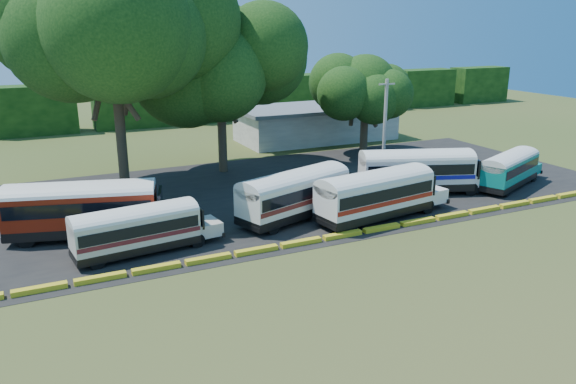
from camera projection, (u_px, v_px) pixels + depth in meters
name	position (u px, v px, depth m)	size (l,w,h in m)	color
ground	(286.00, 255.00, 33.45)	(160.00, 160.00, 0.00)	#2F4918
asphalt_strip	(233.00, 198.00, 44.25)	(64.00, 24.00, 0.02)	black
curb	(279.00, 246.00, 34.27)	(53.70, 0.45, 0.30)	yellow
terminal_building	(316.00, 123.00, 66.22)	(19.00, 9.00, 4.00)	silver
treeline_backdrop	(132.00, 104.00, 74.16)	(130.00, 4.00, 6.00)	black
bus_red	(86.00, 206.00, 35.57)	(11.56, 5.63, 3.69)	black
bus_cream_west	(139.00, 227.00, 33.15)	(9.16, 3.25, 2.95)	black
bus_cream_east	(296.00, 192.00, 39.09)	(10.88, 5.89, 3.49)	black
bus_white_red	(377.00, 192.00, 38.95)	(10.96, 4.14, 3.51)	black
bus_white_blue	(419.00, 169.00, 45.13)	(11.21, 6.19, 3.60)	black
bus_teal	(510.00, 167.00, 46.78)	(9.26, 5.63, 3.00)	black
tree_west	(111.00, 21.00, 41.87)	(13.79, 13.79, 18.53)	#3C301E
tree_center	(220.00, 56.00, 49.42)	(12.52, 12.52, 15.13)	#3C301E
tree_east	(366.00, 86.00, 57.14)	(8.52, 8.52, 10.33)	#3C301E
utility_pole	(385.00, 128.00, 48.97)	(1.60, 0.30, 8.71)	gray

